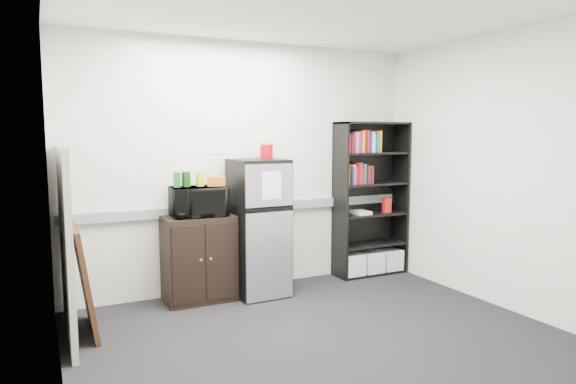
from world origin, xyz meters
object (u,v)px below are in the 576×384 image
object	(u,v)px
bookshelf	(371,200)
refrigerator	(259,228)
microwave	(198,201)
cubicle_partition	(66,242)
cabinet	(199,258)

from	to	relation	value
bookshelf	refrigerator	bearing A→B (deg)	-174.60
microwave	refrigerator	distance (m)	0.71
microwave	refrigerator	bearing A→B (deg)	-4.09
cubicle_partition	cabinet	bearing A→B (deg)	18.43
bookshelf	cubicle_partition	distance (m)	3.46
cubicle_partition	microwave	bearing A→B (deg)	17.78
bookshelf	refrigerator	xyz separation A→B (m)	(-1.53, -0.14, -0.19)
cabinet	microwave	bearing A→B (deg)	-90.00
cubicle_partition	microwave	xyz separation A→B (m)	(1.26, 0.40, 0.22)
refrigerator	cubicle_partition	bearing A→B (deg)	-170.97
cabinet	bookshelf	bearing A→B (deg)	1.70
bookshelf	cabinet	xyz separation A→B (m)	(-2.17, -0.06, -0.47)
refrigerator	cabinet	bearing A→B (deg)	171.68
cubicle_partition	cabinet	distance (m)	1.38
cubicle_partition	refrigerator	size ratio (longest dim) A/B	1.12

